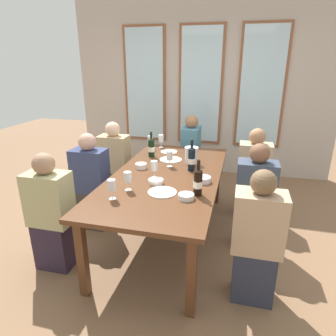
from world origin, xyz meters
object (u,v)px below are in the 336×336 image
wine_bottle_2 (192,159)px  tasting_bowl_3 (203,179)px  wine_glass_1 (112,186)px  seated_person_0 (91,184)px  wine_glass_3 (128,178)px  tasting_bowl_2 (141,166)px  wine_glass_2 (154,166)px  white_plate_1 (171,160)px  metal_pitcher (191,155)px  seated_person_5 (253,176)px  white_plate_0 (162,192)px  tasting_bowl_1 (156,181)px  wine_glass_5 (170,156)px  seated_person_1 (254,200)px  wine_glass_0 (161,139)px  seated_person_3 (257,241)px  white_plate_2 (169,152)px  seated_person_2 (51,215)px  seated_person_6 (191,154)px  seated_person_4 (115,165)px  wine_glass_4 (150,140)px  tasting_bowl_0 (186,196)px  dining_table (167,180)px  wine_bottle_0 (198,182)px  wine_bottle_1 (151,147)px

wine_bottle_2 → tasting_bowl_3: 0.35m
wine_glass_1 → seated_person_0: 0.98m
wine_glass_3 → seated_person_0: bearing=142.5°
tasting_bowl_2 → wine_glass_2: bearing=-46.1°
white_plate_1 → metal_pitcher: size_ratio=1.35×
wine_bottle_2 → seated_person_5: bearing=40.1°
tasting_bowl_3 → seated_person_0: size_ratio=0.13×
white_plate_0 → wine_bottle_2: (0.15, 0.62, 0.12)m
metal_pitcher → tasting_bowl_1: size_ratio=1.32×
wine_glass_5 → seated_person_0: 0.94m
wine_glass_3 → white_plate_1: bearing=79.9°
seated_person_1 → wine_glass_2: bearing=-170.4°
wine_glass_0 → seated_person_3: bearing=-53.5°
wine_glass_1 → white_plate_2: bearing=84.8°
wine_glass_2 → seated_person_1: seated_person_1 is taller
seated_person_1 → wine_bottle_2: bearing=169.0°
tasting_bowl_2 → wine_glass_5: 0.33m
wine_glass_5 → wine_glass_3: bearing=-106.3°
wine_bottle_2 → seated_person_2: size_ratio=0.30×
wine_glass_5 → seated_person_6: 1.24m
white_plate_2 → seated_person_4: (-0.72, -0.08, -0.22)m
wine_bottle_2 → wine_glass_4: bearing=134.3°
tasting_bowl_2 → wine_glass_0: 0.85m
white_plate_2 → white_plate_1: bearing=-72.5°
tasting_bowl_3 → wine_glass_1: 0.89m
tasting_bowl_1 → tasting_bowl_2: 0.46m
metal_pitcher → wine_glass_1: size_ratio=1.09×
seated_person_2 → seated_person_3: 1.78m
metal_pitcher → seated_person_1: bearing=-26.5°
white_plate_2 → wine_glass_4: wine_glass_4 is taller
tasting_bowl_0 → seated_person_4: bearing=134.7°
tasting_bowl_1 → wine_glass_0: bearing=103.1°
wine_glass_0 → white_plate_0: bearing=-74.2°
wine_glass_1 → seated_person_1: (1.19, 0.72, -0.33)m
metal_pitcher → tasting_bowl_0: 0.93m
dining_table → seated_person_6: seated_person_6 is taller
seated_person_1 → seated_person_2: bearing=-156.9°
tasting_bowl_3 → wine_glass_3: wine_glass_3 is taller
wine_glass_3 → wine_bottle_0: bearing=5.1°
tasting_bowl_1 → metal_pitcher: bearing=71.1°
wine_glass_1 → seated_person_2: (-0.59, -0.04, -0.33)m
wine_glass_4 → seated_person_4: size_ratio=0.16×
seated_person_3 → wine_bottle_1: bearing=134.9°
metal_pitcher → seated_person_3: (0.71, -1.08, -0.31)m
wine_glass_0 → seated_person_5: 1.28m
wine_glass_4 → seated_person_4: (-0.44, -0.18, -0.33)m
white_plate_0 → seated_person_6: (-0.07, 1.88, -0.22)m
wine_glass_0 → seated_person_0: 1.13m
wine_bottle_0 → seated_person_3: bearing=-27.9°
white_plate_0 → seated_person_1: 0.98m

